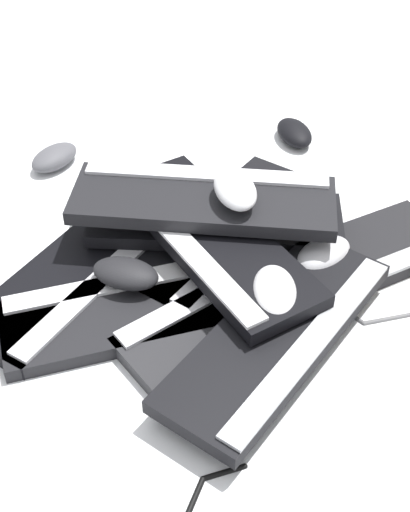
% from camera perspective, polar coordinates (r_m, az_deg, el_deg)
% --- Properties ---
extents(ground_plane, '(3.20, 3.20, 0.00)m').
position_cam_1_polar(ground_plane, '(1.19, -4.63, -2.36)').
color(ground_plane, white).
extents(keyboard_0, '(0.15, 0.44, 0.03)m').
position_cam_1_polar(keyboard_0, '(1.13, 3.65, -4.14)').
color(keyboard_0, '#232326').
rests_on(keyboard_0, ground).
extents(keyboard_1, '(0.22, 0.46, 0.03)m').
position_cam_1_polar(keyboard_1, '(1.22, 10.31, -0.81)').
color(keyboard_1, black).
rests_on(keyboard_1, ground).
extents(keyboard_2, '(0.27, 0.46, 0.03)m').
position_cam_1_polar(keyboard_2, '(1.27, 1.67, 2.02)').
color(keyboard_2, black).
rests_on(keyboard_2, ground).
extents(keyboard_3, '(0.29, 0.46, 0.03)m').
position_cam_1_polar(keyboard_3, '(1.21, -9.90, -1.11)').
color(keyboard_3, black).
rests_on(keyboard_3, ground).
extents(keyboard_4, '(0.30, 0.46, 0.03)m').
position_cam_1_polar(keyboard_4, '(1.13, -5.03, -4.27)').
color(keyboard_4, black).
rests_on(keyboard_4, ground).
extents(keyboard_5, '(0.40, 0.43, 0.03)m').
position_cam_1_polar(keyboard_5, '(1.25, 0.88, 3.02)').
color(keyboard_5, black).
rests_on(keyboard_5, keyboard_2).
extents(keyboard_6, '(0.27, 0.46, 0.03)m').
position_cam_1_polar(keyboard_6, '(1.06, 5.95, -6.17)').
color(keyboard_6, black).
rests_on(keyboard_6, keyboard_0).
extents(keyboard_7, '(0.45, 0.20, 0.03)m').
position_cam_1_polar(keyboard_7, '(1.16, 0.49, 1.45)').
color(keyboard_7, black).
rests_on(keyboard_7, keyboard_5).
extents(keyboard_8, '(0.41, 0.42, 0.03)m').
position_cam_1_polar(keyboard_8, '(1.20, -0.14, 4.59)').
color(keyboard_8, black).
rests_on(keyboard_8, keyboard_7).
extents(mouse_0, '(0.13, 0.12, 0.04)m').
position_cam_1_polar(mouse_0, '(1.07, 5.59, -2.82)').
color(mouse_0, silver).
rests_on(mouse_0, keyboard_6).
extents(mouse_1, '(0.07, 0.11, 0.04)m').
position_cam_1_polar(mouse_1, '(1.19, 9.44, 0.12)').
color(mouse_1, '#B7B7BC').
rests_on(mouse_1, keyboard_1).
extents(mouse_2, '(0.13, 0.12, 0.04)m').
position_cam_1_polar(mouse_2, '(1.14, -6.38, -1.39)').
color(mouse_2, black).
rests_on(mouse_2, keyboard_4).
extents(mouse_3, '(0.13, 0.10, 0.04)m').
position_cam_1_polar(mouse_3, '(1.16, 2.42, 5.35)').
color(mouse_3, silver).
rests_on(mouse_3, keyboard_8).
extents(mouse_4, '(0.13, 0.10, 0.04)m').
position_cam_1_polar(mouse_4, '(1.54, 7.16, 9.75)').
color(mouse_4, black).
rests_on(mouse_4, ground).
extents(mouse_5, '(0.10, 0.12, 0.04)m').
position_cam_1_polar(mouse_5, '(1.49, -11.96, 7.72)').
color(mouse_5, '#4C4C51').
rests_on(mouse_5, ground).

